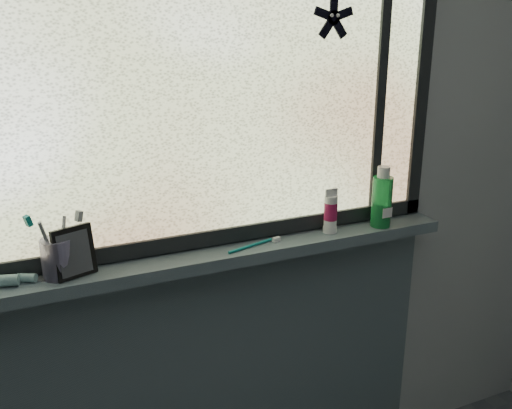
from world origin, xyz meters
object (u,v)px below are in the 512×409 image
object	(u,v)px
mouthwash_bottle	(382,197)
cream_tube	(331,209)
vanity_mirror	(74,252)
toothbrush_cup	(57,258)

from	to	relation	value
mouthwash_bottle	cream_tube	size ratio (longest dim) A/B	1.61
vanity_mirror	mouthwash_bottle	xyz separation A→B (m)	(1.04, -0.01, 0.03)
toothbrush_cup	mouthwash_bottle	world-z (taller)	mouthwash_bottle
mouthwash_bottle	cream_tube	bearing A→B (deg)	174.43
mouthwash_bottle	cream_tube	world-z (taller)	mouthwash_bottle
mouthwash_bottle	vanity_mirror	bearing A→B (deg)	179.34
toothbrush_cup	mouthwash_bottle	distance (m)	1.08
toothbrush_cup	vanity_mirror	bearing A→B (deg)	-17.71
vanity_mirror	cream_tube	bearing A→B (deg)	-18.39
mouthwash_bottle	cream_tube	distance (m)	0.20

